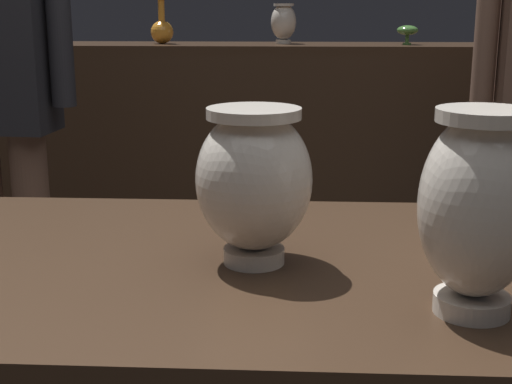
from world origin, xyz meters
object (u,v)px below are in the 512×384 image
Objects in this scene: vase_centerpiece at (258,179)px; shelf_vase_right at (408,31)px; shelf_vase_center at (283,22)px; shelf_vase_far_left at (40,26)px; shelf_vase_left at (162,29)px; vase_tall_behind at (479,206)px.

shelf_vase_right is (0.52, 2.18, 0.13)m from vase_centerpiece.
shelf_vase_center is 1.04m from shelf_vase_far_left.
shelf_vase_left reaches higher than shelf_vase_center.
shelf_vase_center is 1.35× the size of shelf_vase_far_left.
shelf_vase_left reaches higher than vase_centerpiece.
shelf_vase_left is at bearing 103.41° from vase_centerpiece.
shelf_vase_far_left is (-1.30, 2.33, 0.14)m from vase_tall_behind.
shelf_vase_far_left is (-0.52, -0.03, 0.02)m from shelf_vase_left.
shelf_vase_far_left is at bearing -179.82° from shelf_vase_right.
vase_tall_behind is at bearing -83.76° from shelf_vase_center.
vase_centerpiece is at bearing -103.30° from shelf_vase_right.
shelf_vase_right is at bearing -1.25° from shelf_vase_left.
shelf_vase_left is 1.04m from shelf_vase_right.
shelf_vase_left is 1.58× the size of shelf_vase_far_left.
shelf_vase_far_left is at bearing -176.31° from shelf_vase_center.
vase_tall_behind is 2.42m from shelf_vase_center.
shelf_vase_center is 0.52m from shelf_vase_left.
vase_centerpiece is 2.25m from shelf_vase_center.
shelf_vase_left reaches higher than shelf_vase_right.
vase_tall_behind is 1.92× the size of shelf_vase_far_left.
shelf_vase_left is 2.22× the size of shelf_vase_right.
shelf_vase_right is at bearing 83.70° from vase_tall_behind.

